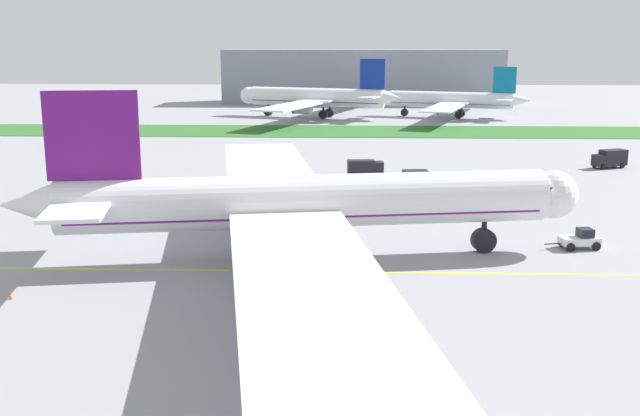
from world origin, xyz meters
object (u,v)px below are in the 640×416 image
object	(u,v)px
pushback_tug	(580,239)
traffic_cone_near_nose	(10,296)
service_truck_fuel_bowser	(365,167)
service_truck_catering_van	(419,179)
ground_crew_wingwalker_port	(380,330)
parked_airliner_far_right	(453,100)
service_truck_baggage_loader	(610,158)
airliner_foreground	(298,203)
parked_airliner_far_centre	(319,98)

from	to	relation	value
pushback_tug	traffic_cone_near_nose	world-z (taller)	pushback_tug
pushback_tug	traffic_cone_near_nose	size ratio (longest dim) A/B	10.11
pushback_tug	service_truck_fuel_bowser	bearing A→B (deg)	117.31
service_truck_catering_van	service_truck_fuel_bowser	bearing A→B (deg)	124.85
pushback_tug	service_truck_fuel_bowser	distance (m)	46.87
pushback_tug	ground_crew_wingwalker_port	xyz separation A→B (m)	(-21.85, -26.01, -0.02)
ground_crew_wingwalker_port	parked_airliner_far_right	distance (m)	164.06
service_truck_baggage_loader	service_truck_catering_van	xyz separation A→B (m)	(-34.14, -20.62, -0.10)
parked_airliner_far_right	airliner_foreground	bearing A→B (deg)	-103.55
airliner_foreground	service_truck_catering_van	bearing A→B (deg)	67.16
traffic_cone_near_nose	service_truck_catering_van	size ratio (longest dim) A/B	0.12
service_truck_catering_van	traffic_cone_near_nose	bearing A→B (deg)	-128.36
service_truck_baggage_loader	service_truck_fuel_bowser	xyz separation A→B (m)	(-41.61, -9.89, -0.18)
ground_crew_wingwalker_port	traffic_cone_near_nose	distance (m)	31.80
traffic_cone_near_nose	service_truck_fuel_bowser	bearing A→B (deg)	62.41
traffic_cone_near_nose	service_truck_catering_van	xyz separation A→B (m)	(38.52, 48.67, 1.28)
service_truck_fuel_bowser	parked_airliner_far_centre	bearing A→B (deg)	96.78
parked_airliner_far_centre	ground_crew_wingwalker_port	bearing A→B (deg)	-86.19
parked_airliner_far_centre	parked_airliner_far_right	xyz separation A→B (m)	(37.32, 1.52, -0.71)
service_truck_fuel_bowser	parked_airliner_far_right	distance (m)	97.85
traffic_cone_near_nose	service_truck_fuel_bowser	distance (m)	67.04
ground_crew_wingwalker_port	parked_airliner_far_centre	size ratio (longest dim) A/B	0.02
pushback_tug	ground_crew_wingwalker_port	size ratio (longest dim) A/B	3.76
pushback_tug	service_truck_baggage_loader	size ratio (longest dim) A/B	0.94
service_truck_baggage_loader	service_truck_catering_van	distance (m)	39.88
service_truck_fuel_bowser	service_truck_catering_van	size ratio (longest dim) A/B	1.19
pushback_tug	parked_airliner_far_right	world-z (taller)	parked_airliner_far_right
traffic_cone_near_nose	ground_crew_wingwalker_port	bearing A→B (deg)	-15.05
pushback_tug	ground_crew_wingwalker_port	distance (m)	33.97
pushback_tug	service_truck_baggage_loader	xyz separation A→B (m)	(20.11, 51.53, 0.69)
service_truck_baggage_loader	parked_airliner_far_right	xyz separation A→B (m)	(-15.30, 84.29, 3.14)
service_truck_catering_van	parked_airliner_far_right	bearing A→B (deg)	79.82
service_truck_baggage_loader	ground_crew_wingwalker_port	bearing A→B (deg)	-118.42
ground_crew_wingwalker_port	service_truck_baggage_loader	distance (m)	88.17
service_truck_fuel_bowser	parked_airliner_far_right	bearing A→B (deg)	74.39
service_truck_catering_van	parked_airliner_far_right	world-z (taller)	parked_airliner_far_right
ground_crew_wingwalker_port	service_truck_catering_van	size ratio (longest dim) A/B	0.32
ground_crew_wingwalker_port	service_truck_fuel_bowser	bearing A→B (deg)	89.71
pushback_tug	airliner_foreground	bearing A→B (deg)	-170.41
pushback_tug	parked_airliner_far_right	xyz separation A→B (m)	(4.81, 135.82, 3.83)
airliner_foreground	service_truck_baggage_loader	bearing A→B (deg)	48.91
service_truck_baggage_loader	parked_airliner_far_centre	xyz separation A→B (m)	(-52.62, 82.77, 3.85)
service_truck_catering_van	ground_crew_wingwalker_port	bearing A→B (deg)	-97.82
airliner_foreground	ground_crew_wingwalker_port	size ratio (longest dim) A/B	58.74
ground_crew_wingwalker_port	parked_airliner_far_centre	xyz separation A→B (m)	(-10.66, 160.32, 4.57)
service_truck_catering_van	parked_airliner_far_centre	distance (m)	105.11
airliner_foreground	service_truck_baggage_loader	size ratio (longest dim) A/B	14.63
airliner_foreground	traffic_cone_near_nose	xyz separation A→B (m)	(-23.43, -12.84, -5.41)
service_truck_fuel_bowser	pushback_tug	bearing A→B (deg)	-62.69
airliner_foreground	service_truck_catering_van	distance (m)	39.09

